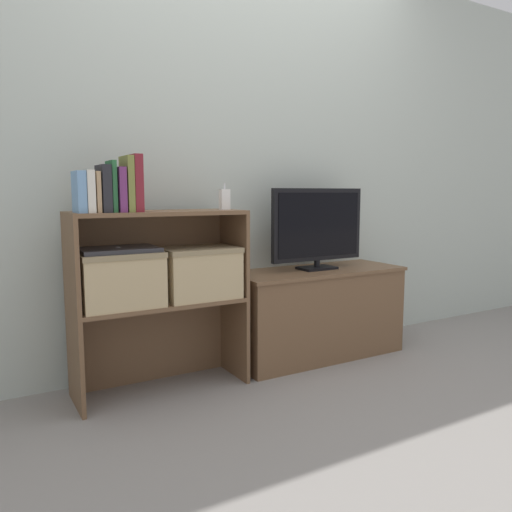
{
  "coord_description": "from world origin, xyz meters",
  "views": [
    {
      "loc": [
        -1.35,
        -2.17,
        0.99
      ],
      "look_at": [
        0.0,
        0.16,
        0.64
      ],
      "focal_mm": 35.0,
      "sensor_mm": 36.0,
      "label": 1
    }
  ],
  "objects_px": {
    "tv_stand": "(316,312)",
    "book_charcoal": "(104,189)",
    "tv": "(318,227)",
    "storage_basket_left": "(119,277)",
    "book_skyblue": "(79,192)",
    "book_ivory": "(88,192)",
    "book_olive": "(127,184)",
    "laptop": "(118,250)",
    "book_maroon": "(135,183)",
    "storage_basket_right": "(198,270)",
    "baby_monitor": "(225,199)",
    "book_tan": "(96,192)",
    "book_forest": "(112,187)",
    "book_plum": "(119,190)"
  },
  "relations": [
    {
      "from": "tv_stand",
      "to": "book_charcoal",
      "type": "bearing_deg",
      "value": -175.62
    },
    {
      "from": "tv",
      "to": "storage_basket_left",
      "type": "height_order",
      "value": "tv"
    },
    {
      "from": "book_skyblue",
      "to": "book_charcoal",
      "type": "bearing_deg",
      "value": 0.0
    },
    {
      "from": "book_ivory",
      "to": "tv_stand",
      "type": "bearing_deg",
      "value": 4.15
    },
    {
      "from": "book_olive",
      "to": "laptop",
      "type": "relative_size",
      "value": 0.71
    },
    {
      "from": "book_maroon",
      "to": "storage_basket_right",
      "type": "bearing_deg",
      "value": 7.59
    },
    {
      "from": "tv_stand",
      "to": "storage_basket_left",
      "type": "bearing_deg",
      "value": -177.45
    },
    {
      "from": "tv_stand",
      "to": "baby_monitor",
      "type": "relative_size",
      "value": 7.94
    },
    {
      "from": "book_tan",
      "to": "book_forest",
      "type": "xyz_separation_m",
      "value": [
        0.07,
        0.0,
        0.02
      ]
    },
    {
      "from": "tv_stand",
      "to": "laptop",
      "type": "distance_m",
      "value": 1.28
    },
    {
      "from": "book_charcoal",
      "to": "book_forest",
      "type": "height_order",
      "value": "book_forest"
    },
    {
      "from": "book_charcoal",
      "to": "book_olive",
      "type": "height_order",
      "value": "book_olive"
    },
    {
      "from": "book_ivory",
      "to": "book_charcoal",
      "type": "xyz_separation_m",
      "value": [
        0.07,
        0.0,
        0.01
      ]
    },
    {
      "from": "book_maroon",
      "to": "tv",
      "type": "bearing_deg",
      "value": 4.85
    },
    {
      "from": "book_olive",
      "to": "laptop",
      "type": "distance_m",
      "value": 0.31
    },
    {
      "from": "baby_monitor",
      "to": "storage_basket_right",
      "type": "height_order",
      "value": "baby_monitor"
    },
    {
      "from": "book_ivory",
      "to": "baby_monitor",
      "type": "bearing_deg",
      "value": 4.79
    },
    {
      "from": "tv",
      "to": "laptop",
      "type": "xyz_separation_m",
      "value": [
        -1.2,
        -0.05,
        -0.06
      ]
    },
    {
      "from": "book_maroon",
      "to": "baby_monitor",
      "type": "relative_size",
      "value": 1.92
    },
    {
      "from": "tv",
      "to": "storage_basket_right",
      "type": "bearing_deg",
      "value": -176.28
    },
    {
      "from": "book_olive",
      "to": "laptop",
      "type": "bearing_deg",
      "value": 131.71
    },
    {
      "from": "book_olive",
      "to": "storage_basket_right",
      "type": "bearing_deg",
      "value": 6.82
    },
    {
      "from": "laptop",
      "to": "storage_basket_right",
      "type": "bearing_deg",
      "value": 0.0
    },
    {
      "from": "tv",
      "to": "book_plum",
      "type": "xyz_separation_m",
      "value": [
        -1.19,
        -0.1,
        0.21
      ]
    },
    {
      "from": "book_skyblue",
      "to": "storage_basket_right",
      "type": "bearing_deg",
      "value": 4.33
    },
    {
      "from": "book_tan",
      "to": "book_maroon",
      "type": "relative_size",
      "value": 0.69
    },
    {
      "from": "tv_stand",
      "to": "book_maroon",
      "type": "relative_size",
      "value": 4.14
    },
    {
      "from": "book_forest",
      "to": "book_charcoal",
      "type": "bearing_deg",
      "value": 180.0
    },
    {
      "from": "book_charcoal",
      "to": "storage_basket_left",
      "type": "xyz_separation_m",
      "value": [
        0.07,
        0.04,
        -0.41
      ]
    },
    {
      "from": "tv_stand",
      "to": "book_tan",
      "type": "bearing_deg",
      "value": -175.74
    },
    {
      "from": "book_ivory",
      "to": "book_charcoal",
      "type": "distance_m",
      "value": 0.07
    },
    {
      "from": "book_skyblue",
      "to": "book_ivory",
      "type": "bearing_deg",
      "value": 0.0
    },
    {
      "from": "tv",
      "to": "book_forest",
      "type": "relative_size",
      "value": 2.74
    },
    {
      "from": "book_ivory",
      "to": "book_charcoal",
      "type": "relative_size",
      "value": 0.88
    },
    {
      "from": "tv",
      "to": "book_skyblue",
      "type": "distance_m",
      "value": 1.39
    },
    {
      "from": "book_ivory",
      "to": "book_charcoal",
      "type": "height_order",
      "value": "book_charcoal"
    },
    {
      "from": "book_skyblue",
      "to": "tv",
      "type": "bearing_deg",
      "value": 3.98
    },
    {
      "from": "book_skyblue",
      "to": "baby_monitor",
      "type": "relative_size",
      "value": 1.33
    },
    {
      "from": "tv_stand",
      "to": "book_skyblue",
      "type": "distance_m",
      "value": 1.55
    },
    {
      "from": "book_charcoal",
      "to": "book_maroon",
      "type": "distance_m",
      "value": 0.14
    },
    {
      "from": "tv_stand",
      "to": "storage_basket_left",
      "type": "xyz_separation_m",
      "value": [
        -1.2,
        -0.05,
        0.33
      ]
    },
    {
      "from": "book_olive",
      "to": "book_skyblue",
      "type": "bearing_deg",
      "value": 180.0
    },
    {
      "from": "tv_stand",
      "to": "storage_basket_left",
      "type": "relative_size",
      "value": 2.83
    },
    {
      "from": "book_tan",
      "to": "storage_basket_right",
      "type": "xyz_separation_m",
      "value": [
        0.5,
        0.04,
        -0.39
      ]
    },
    {
      "from": "book_maroon",
      "to": "book_ivory",
      "type": "bearing_deg",
      "value": 180.0
    },
    {
      "from": "book_charcoal",
      "to": "baby_monitor",
      "type": "distance_m",
      "value": 0.63
    },
    {
      "from": "book_skyblue",
      "to": "book_maroon",
      "type": "xyz_separation_m",
      "value": [
        0.25,
        0.0,
        0.04
      ]
    },
    {
      "from": "book_skyblue",
      "to": "baby_monitor",
      "type": "bearing_deg",
      "value": 4.55
    },
    {
      "from": "storage_basket_left",
      "to": "storage_basket_right",
      "type": "bearing_deg",
      "value": 0.0
    },
    {
      "from": "tv_stand",
      "to": "book_plum",
      "type": "height_order",
      "value": "book_plum"
    }
  ]
}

